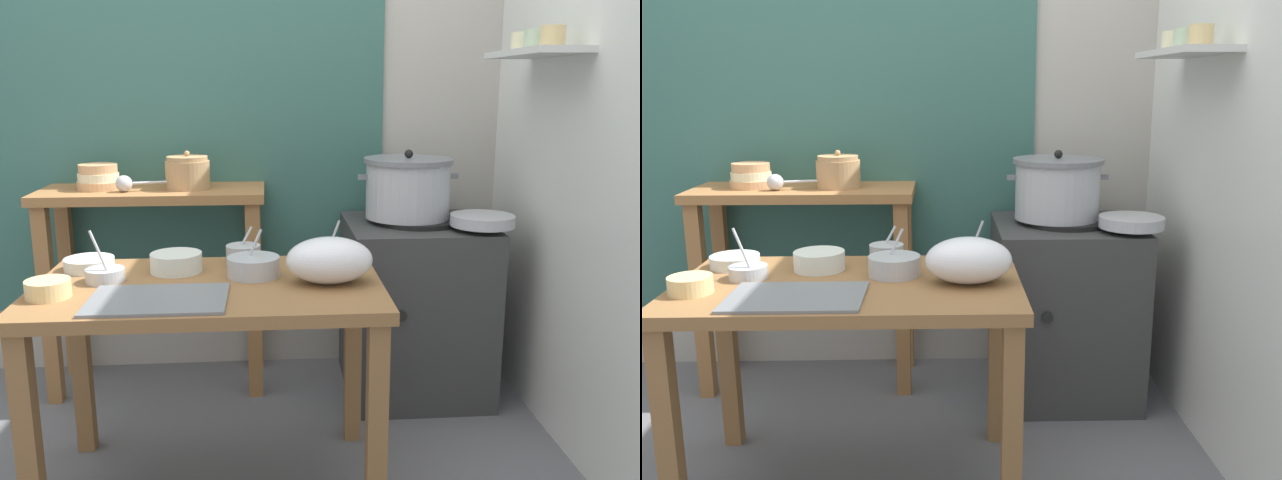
# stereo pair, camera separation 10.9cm
# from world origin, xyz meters

# --- Properties ---
(wall_back) EXTENTS (4.40, 0.12, 2.60)m
(wall_back) POSITION_xyz_m (0.08, 1.10, 1.30)
(wall_back) COLOR #B2ADA3
(wall_back) RESTS_ON ground
(wall_right) EXTENTS (0.30, 3.20, 2.60)m
(wall_right) POSITION_xyz_m (1.40, 0.20, 1.30)
(wall_right) COLOR silver
(wall_right) RESTS_ON ground
(prep_table) EXTENTS (1.10, 0.66, 0.72)m
(prep_table) POSITION_xyz_m (0.07, -0.00, 0.61)
(prep_table) COLOR olive
(prep_table) RESTS_ON ground
(back_shelf_table) EXTENTS (0.96, 0.40, 0.90)m
(back_shelf_table) POSITION_xyz_m (-0.23, 0.83, 0.68)
(back_shelf_table) COLOR #9E6B3D
(back_shelf_table) RESTS_ON ground
(stove_block) EXTENTS (0.60, 0.61, 0.78)m
(stove_block) POSITION_xyz_m (0.90, 0.70, 0.38)
(stove_block) COLOR #383838
(stove_block) RESTS_ON ground
(steamer_pot) EXTENTS (0.43, 0.38, 0.29)m
(steamer_pot) POSITION_xyz_m (0.86, 0.72, 0.91)
(steamer_pot) COLOR #B7BABF
(steamer_pot) RESTS_ON stove_block
(clay_pot) EXTENTS (0.19, 0.19, 0.16)m
(clay_pot) POSITION_xyz_m (-0.08, 0.83, 0.97)
(clay_pot) COLOR tan
(clay_pot) RESTS_ON back_shelf_table
(bowl_stack_enamel) EXTENTS (0.18, 0.18, 0.11)m
(bowl_stack_enamel) POSITION_xyz_m (-0.46, 0.84, 0.95)
(bowl_stack_enamel) COLOR tan
(bowl_stack_enamel) RESTS_ON back_shelf_table
(ladle) EXTENTS (0.30, 0.10, 0.07)m
(ladle) POSITION_xyz_m (-0.32, 0.76, 0.94)
(ladle) COLOR #B7BABF
(ladle) RESTS_ON back_shelf_table
(serving_tray) EXTENTS (0.40, 0.28, 0.01)m
(serving_tray) POSITION_xyz_m (-0.06, -0.17, 0.72)
(serving_tray) COLOR slate
(serving_tray) RESTS_ON prep_table
(plastic_bag) EXTENTS (0.28, 0.19, 0.15)m
(plastic_bag) POSITION_xyz_m (0.46, -0.03, 0.79)
(plastic_bag) COLOR white
(plastic_bag) RESTS_ON prep_table
(wide_pan) EXTENTS (0.26, 0.26, 0.04)m
(wide_pan) POSITION_xyz_m (1.13, 0.52, 0.80)
(wide_pan) COLOR #B7BABF
(wide_pan) RESTS_ON stove_block
(prep_bowl_0) EXTENTS (0.10, 0.10, 0.15)m
(prep_bowl_0) POSITION_xyz_m (0.49, 0.23, 0.75)
(prep_bowl_0) COLOR #B7BABF
(prep_bowl_0) RESTS_ON prep_table
(prep_bowl_1) EXTENTS (0.17, 0.17, 0.04)m
(prep_bowl_1) POSITION_xyz_m (-0.35, 0.19, 0.74)
(prep_bowl_1) COLOR silver
(prep_bowl_1) RESTS_ON prep_table
(prep_bowl_2) EXTENTS (0.12, 0.12, 0.13)m
(prep_bowl_2) POSITION_xyz_m (0.18, 0.23, 0.76)
(prep_bowl_2) COLOR #B7BABF
(prep_bowl_2) RESTS_ON prep_table
(prep_bowl_3) EXTENTS (0.17, 0.17, 0.15)m
(prep_bowl_3) POSITION_xyz_m (0.21, 0.07, 0.76)
(prep_bowl_3) COLOR #B7BABF
(prep_bowl_3) RESTS_ON prep_table
(prep_bowl_4) EXTENTS (0.13, 0.13, 0.05)m
(prep_bowl_4) POSITION_xyz_m (-0.39, -0.11, 0.75)
(prep_bowl_4) COLOR #E5C684
(prep_bowl_4) RESTS_ON prep_table
(prep_bowl_5) EXTENTS (0.17, 0.17, 0.06)m
(prep_bowl_5) POSITION_xyz_m (-0.05, 0.14, 0.76)
(prep_bowl_5) COLOR silver
(prep_bowl_5) RESTS_ON prep_table
(prep_bowl_6) EXTENTS (0.12, 0.12, 0.17)m
(prep_bowl_6) POSITION_xyz_m (-0.26, 0.04, 0.74)
(prep_bowl_6) COLOR #B7BABF
(prep_bowl_6) RESTS_ON prep_table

